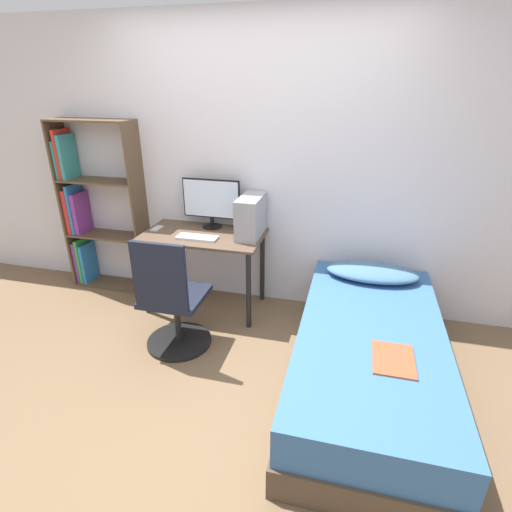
% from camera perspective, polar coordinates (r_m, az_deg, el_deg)
% --- Properties ---
extents(ground_plane, '(14.00, 14.00, 0.00)m').
position_cam_1_polar(ground_plane, '(2.88, -6.82, -19.46)').
color(ground_plane, brown).
extents(wall_back, '(8.00, 0.05, 2.50)m').
position_cam_1_polar(wall_back, '(3.56, 0.65, 12.27)').
color(wall_back, silver).
rests_on(wall_back, ground_plane).
extents(desk, '(1.06, 0.59, 0.72)m').
position_cam_1_polar(desk, '(3.58, -7.49, 1.45)').
color(desk, brown).
rests_on(desk, ground_plane).
extents(bookshelf, '(0.80, 0.27, 1.65)m').
position_cam_1_polar(bookshelf, '(4.25, -22.59, 5.93)').
color(bookshelf, brown).
rests_on(bookshelf, ground_plane).
extents(office_chair, '(0.52, 0.52, 0.96)m').
position_cam_1_polar(office_chair, '(3.15, -11.83, -7.24)').
color(office_chair, black).
rests_on(office_chair, ground_plane).
extents(bed, '(0.97, 2.03, 0.45)m').
position_cam_1_polar(bed, '(2.93, 15.74, -13.67)').
color(bed, '#4C3D2D').
rests_on(bed, ground_plane).
extents(pillow, '(0.74, 0.36, 0.11)m').
position_cam_1_polar(pillow, '(3.43, 16.25, -2.26)').
color(pillow, teal).
rests_on(pillow, bed).
extents(magazine, '(0.24, 0.32, 0.01)m').
position_cam_1_polar(magazine, '(2.56, 19.05, -13.77)').
color(magazine, '#B24C2D').
rests_on(magazine, bed).
extents(monitor, '(0.53, 0.18, 0.44)m').
position_cam_1_polar(monitor, '(3.63, -6.41, 7.81)').
color(monitor, black).
rests_on(monitor, desk).
extents(keyboard, '(0.35, 0.13, 0.02)m').
position_cam_1_polar(keyboard, '(3.44, -8.42, 2.62)').
color(keyboard, silver).
rests_on(keyboard, desk).
extents(pc_tower, '(0.18, 0.41, 0.35)m').
position_cam_1_polar(pc_tower, '(3.42, -0.74, 5.67)').
color(pc_tower, '#99999E').
rests_on(pc_tower, desk).
extents(phone, '(0.07, 0.14, 0.01)m').
position_cam_1_polar(phone, '(3.74, -13.95, 3.85)').
color(phone, '#B7B7BC').
rests_on(phone, desk).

